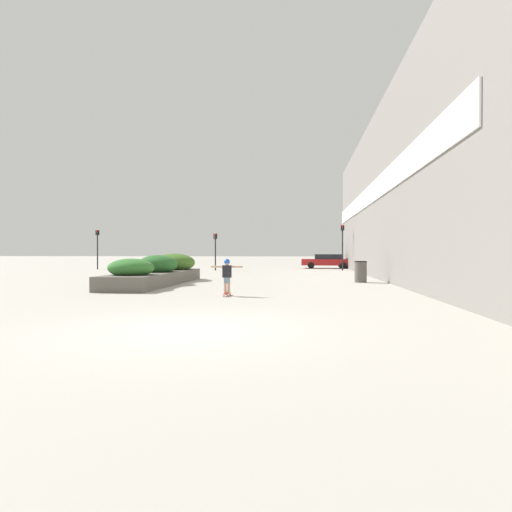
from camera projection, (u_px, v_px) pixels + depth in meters
The scene contains 11 objects.
ground_plane at pixel (192, 330), 7.82m from camera, with size 300.00×300.00×0.00m, color #ADA89E.
building_wall_right at pixel (386, 191), 21.70m from camera, with size 0.67×40.10×9.76m.
planter_box at pixel (159, 271), 19.43m from camera, with size 2.22×8.34×1.46m.
skateboard at pixel (227, 294), 13.93m from camera, with size 0.21×0.77×0.10m.
skateboarder at pixel (227, 272), 13.92m from camera, with size 1.11×0.20×1.19m.
trash_bin at pixel (361, 272), 20.22m from camera, with size 0.63×0.63×1.09m.
car_leftmost at pixel (432, 260), 38.20m from camera, with size 4.01×1.97×1.48m.
car_center_left at pixel (327, 261), 38.18m from camera, with size 4.77×2.07×1.35m.
traffic_light_left at pixel (215, 245), 33.85m from camera, with size 0.28×0.30×3.13m.
traffic_light_right at pixel (343, 240), 33.57m from camera, with size 0.28×0.30×3.83m.
traffic_light_far_left at pixel (97, 243), 36.02m from camera, with size 0.28×0.30×3.54m.
Camera 1 is at (2.14, -7.62, 1.52)m, focal length 28.00 mm.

